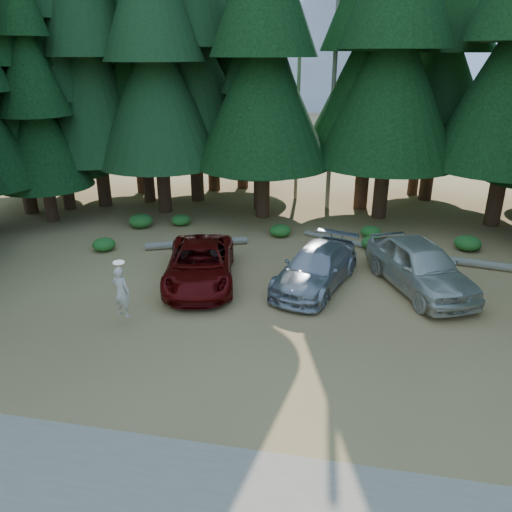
% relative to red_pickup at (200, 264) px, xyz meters
% --- Properties ---
extents(ground, '(160.00, 160.00, 0.00)m').
position_rel_red_pickup_xyz_m(ground, '(3.41, -3.54, -0.76)').
color(ground, '#95683F').
rests_on(ground, ground).
extents(forest_belt_north, '(36.00, 7.00, 22.00)m').
position_rel_red_pickup_xyz_m(forest_belt_north, '(3.41, 11.46, -0.76)').
color(forest_belt_north, black).
rests_on(forest_belt_north, ground).
extents(snag_front, '(0.24, 0.24, 12.00)m').
position_rel_red_pickup_xyz_m(snag_front, '(4.21, 10.96, 5.24)').
color(snag_front, gray).
rests_on(snag_front, ground).
extents(snag_back, '(0.20, 0.20, 10.00)m').
position_rel_red_pickup_xyz_m(snag_back, '(2.21, 12.46, 4.24)').
color(snag_back, gray).
rests_on(snag_back, ground).
extents(mountain_peak, '(48.00, 50.00, 28.00)m').
position_rel_red_pickup_xyz_m(mountain_peak, '(0.82, 84.70, 11.95)').
color(mountain_peak, gray).
rests_on(mountain_peak, ground).
extents(red_pickup, '(3.67, 5.88, 1.52)m').
position_rel_red_pickup_xyz_m(red_pickup, '(0.00, 0.00, 0.00)').
color(red_pickup, '#5B0807').
rests_on(red_pickup, ground).
extents(silver_minivan_center, '(3.46, 5.51, 1.49)m').
position_rel_red_pickup_xyz_m(silver_minivan_center, '(4.38, 0.52, -0.01)').
color(silver_minivan_center, '#9C9FA4').
rests_on(silver_minivan_center, ground).
extents(silver_minivan_right, '(4.29, 5.88, 1.86)m').
position_rel_red_pickup_xyz_m(silver_minivan_right, '(8.19, 1.02, 0.17)').
color(silver_minivan_right, beige).
rests_on(silver_minivan_right, ground).
extents(frisbee_player, '(0.71, 0.55, 1.89)m').
position_rel_red_pickup_xyz_m(frisbee_player, '(-1.54, -3.54, 0.40)').
color(frisbee_player, beige).
rests_on(frisbee_player, ground).
extents(log_left, '(4.42, 2.01, 0.33)m').
position_rel_red_pickup_xyz_m(log_left, '(-1.27, 3.61, -0.59)').
color(log_left, gray).
rests_on(log_left, ground).
extents(log_mid, '(2.84, 1.42, 0.25)m').
position_rel_red_pickup_xyz_m(log_mid, '(4.85, 5.50, -0.63)').
color(log_mid, gray).
rests_on(log_mid, ground).
extents(log_right, '(5.14, 1.24, 0.33)m').
position_rel_red_pickup_xyz_m(log_right, '(10.04, 3.68, -0.59)').
color(log_right, gray).
rests_on(log_right, ground).
extents(shrub_far_left, '(1.20, 1.20, 0.66)m').
position_rel_red_pickup_xyz_m(shrub_far_left, '(-4.90, 5.77, -0.43)').
color(shrub_far_left, '#1F5F1C').
rests_on(shrub_far_left, ground).
extents(shrub_left, '(0.98, 0.98, 0.54)m').
position_rel_red_pickup_xyz_m(shrub_left, '(-3.00, 6.46, -0.49)').
color(shrub_left, '#1F5F1C').
rests_on(shrub_left, ground).
extents(shrub_center_left, '(1.02, 1.02, 0.56)m').
position_rel_red_pickup_xyz_m(shrub_center_left, '(2.26, 5.78, -0.48)').
color(shrub_center_left, '#1F5F1C').
rests_on(shrub_center_left, ground).
extents(shrub_center_right, '(0.98, 0.98, 0.54)m').
position_rel_red_pickup_xyz_m(shrub_center_right, '(6.56, 6.46, -0.49)').
color(shrub_center_right, '#1F5F1C').
rests_on(shrub_center_right, ground).
extents(shrub_right, '(1.08, 1.08, 0.59)m').
position_rel_red_pickup_xyz_m(shrub_right, '(6.64, 4.85, -0.46)').
color(shrub_right, '#1F5F1C').
rests_on(shrub_right, ground).
extents(shrub_far_right, '(1.18, 1.18, 0.65)m').
position_rel_red_pickup_xyz_m(shrub_far_right, '(10.80, 5.56, -0.43)').
color(shrub_far_right, '#1F5F1C').
rests_on(shrub_far_right, ground).
extents(shrub_edge_west, '(1.02, 1.02, 0.56)m').
position_rel_red_pickup_xyz_m(shrub_edge_west, '(-5.24, 2.41, -0.48)').
color(shrub_edge_west, '#1F5F1C').
rests_on(shrub_edge_west, ground).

